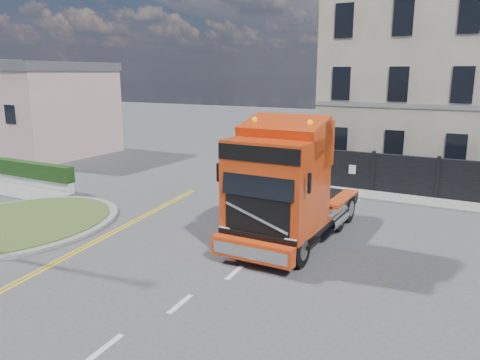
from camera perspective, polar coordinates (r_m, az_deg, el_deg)
The scene contains 9 objects.
ground at distance 17.89m, azimuth -3.76°, elevation -6.29°, with size 120.00×120.00×0.00m, color #424244.
traffic_island at distance 20.46m, azimuth -25.42°, elevation -4.83°, with size 6.80×6.80×0.17m.
hedge_wall at distance 27.60m, azimuth -25.49°, elevation 0.93°, with size 8.00×0.55×1.35m.
pavement_side at distance 27.13m, azimuth -27.20°, elevation -0.93°, with size 8.50×1.80×0.10m, color gray.
seaside_bldg_pink at distance 37.34m, azimuth -22.97°, elevation 7.51°, with size 8.00×8.00×6.00m, color #CFA8A2.
hoarding_fence at distance 23.89m, azimuth 21.83°, elevation 0.21°, with size 18.80×0.25×2.00m.
georgian_building at distance 30.90m, azimuth 23.33°, elevation 11.72°, with size 12.30×10.30×12.80m.
pavement_far at distance 23.30m, azimuth 20.02°, elevation -2.33°, with size 20.00×1.60×0.12m, color gray.
truck at distance 16.06m, azimuth 5.51°, elevation -1.30°, with size 2.78×7.27×4.35m.
Camera 1 is at (9.07, -14.25, 5.89)m, focal length 35.00 mm.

